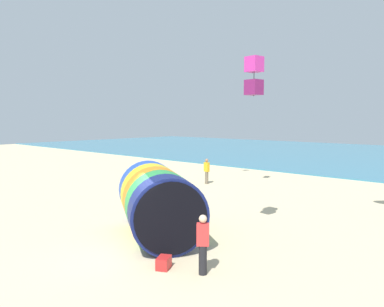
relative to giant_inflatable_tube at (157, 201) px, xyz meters
name	(u,v)px	position (x,y,z in m)	size (l,w,h in m)	color
ground_plane	(135,251)	(0.86, -1.82, -1.31)	(120.00, 120.00, 0.00)	beige
giant_inflatable_tube	(157,201)	(0.00, 0.00, 0.00)	(5.92, 5.09, 2.62)	blue
kite_handler	(203,244)	(3.81, -1.69, -0.40)	(0.42, 0.40, 1.77)	black
kite_magenta_box	(254,76)	(2.82, 2.35, 4.80)	(0.58, 0.58, 1.51)	#D1339E
bystander_near_water	(207,171)	(-6.03, 10.06, -0.40)	(0.37, 0.24, 1.77)	#726651
cooler_box	(164,263)	(2.66, -2.17, -1.13)	(0.52, 0.36, 0.36)	red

